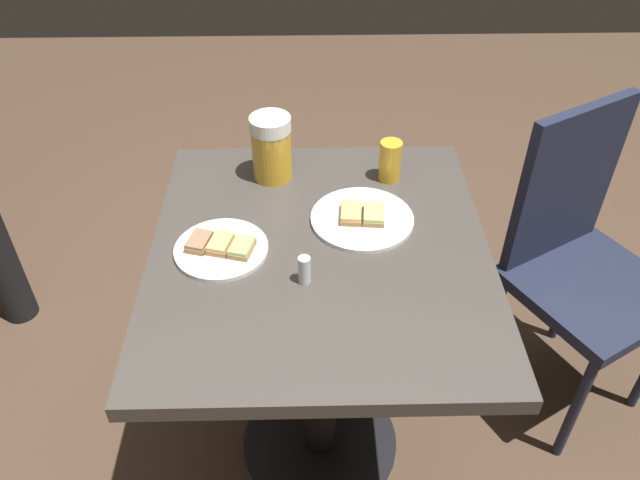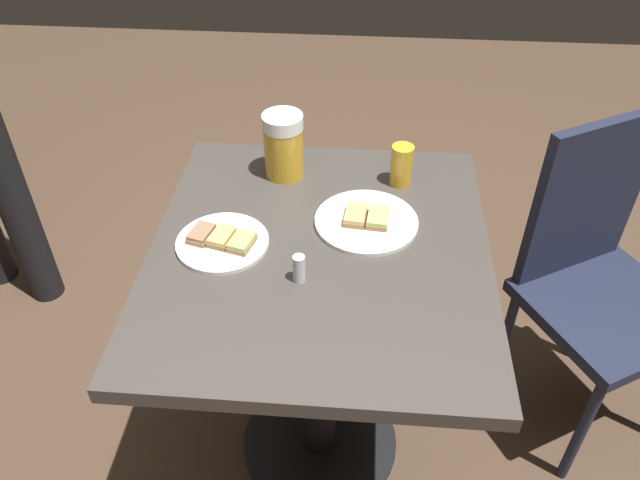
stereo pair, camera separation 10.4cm
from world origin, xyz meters
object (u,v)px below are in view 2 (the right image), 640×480
(plate_near, at_px, (222,241))
(cafe_chair, at_px, (597,272))
(salt_shaker, at_px, (299,269))
(beer_mug, at_px, (284,145))
(beer_glass_small, at_px, (401,165))
(plate_far, at_px, (366,221))

(plate_near, height_order, cafe_chair, cafe_chair)
(salt_shaker, xyz_separation_m, cafe_chair, (-0.74, -0.34, -0.27))
(beer_mug, height_order, salt_shaker, beer_mug)
(plate_near, bearing_deg, beer_glass_small, -145.64)
(beer_glass_small, relative_size, cafe_chair, 0.11)
(beer_mug, bearing_deg, plate_near, 70.65)
(plate_near, relative_size, cafe_chair, 0.22)
(plate_near, distance_m, plate_far, 0.32)
(beer_mug, distance_m, salt_shaker, 0.39)
(salt_shaker, relative_size, cafe_chair, 0.07)
(beer_glass_small, bearing_deg, cafe_chair, 177.52)
(plate_far, distance_m, beer_mug, 0.29)
(beer_glass_small, height_order, cafe_chair, cafe_chair)
(beer_glass_small, bearing_deg, plate_near, 34.36)
(beer_mug, bearing_deg, beer_glass_small, 175.81)
(cafe_chair, bearing_deg, salt_shaker, -4.93)
(cafe_chair, bearing_deg, plate_far, -16.31)
(plate_near, xyz_separation_m, salt_shaker, (-0.18, 0.10, 0.02))
(beer_mug, height_order, beer_glass_small, beer_mug)
(plate_near, height_order, plate_far, same)
(salt_shaker, distance_m, cafe_chair, 0.85)
(plate_near, height_order, beer_glass_small, beer_glass_small)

